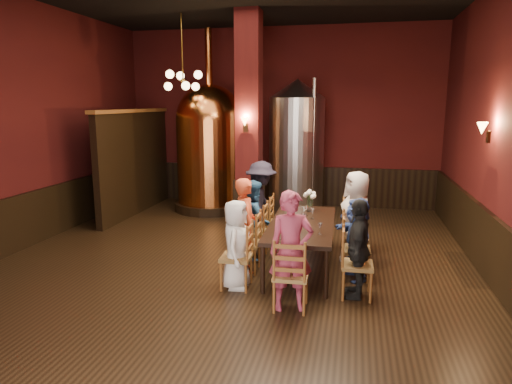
% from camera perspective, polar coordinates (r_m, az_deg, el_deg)
% --- Properties ---
extents(room, '(10.00, 10.02, 4.50)m').
position_cam_1_polar(room, '(7.02, -3.71, 7.97)').
color(room, black).
rests_on(room, ground).
extents(wainscot_right, '(0.08, 9.90, 1.00)m').
position_cam_1_polar(wainscot_right, '(7.36, 27.93, -7.07)').
color(wainscot_right, black).
rests_on(wainscot_right, ground).
extents(wainscot_back, '(7.90, 0.08, 1.00)m').
position_cam_1_polar(wainscot_back, '(12.05, 2.87, 0.93)').
color(wainscot_back, black).
rests_on(wainscot_back, ground).
extents(wainscot_left, '(0.08, 9.90, 1.00)m').
position_cam_1_polar(wainscot_left, '(9.20, -28.06, -3.62)').
color(wainscot_left, black).
rests_on(wainscot_left, ground).
extents(column, '(0.58, 0.58, 4.50)m').
position_cam_1_polar(column, '(9.80, -0.88, 8.89)').
color(column, '#44100E').
rests_on(column, ground).
extents(partition, '(0.22, 3.50, 2.40)m').
position_cam_1_polar(partition, '(11.28, -14.92, 3.46)').
color(partition, black).
rests_on(partition, ground).
extents(pendant_cluster, '(0.90, 0.90, 1.70)m').
position_cam_1_polar(pendant_cluster, '(10.35, -9.11, 13.59)').
color(pendant_cluster, '#A57226').
rests_on(pendant_cluster, room).
extents(sconce_wall, '(0.20, 0.20, 0.36)m').
position_cam_1_polar(sconce_wall, '(7.81, 27.10, 6.74)').
color(sconce_wall, black).
rests_on(sconce_wall, room).
extents(sconce_column, '(0.20, 0.20, 0.36)m').
position_cam_1_polar(sconce_column, '(9.51, -1.29, 8.52)').
color(sconce_column, black).
rests_on(sconce_column, column).
extents(dining_table, '(1.06, 2.42, 0.75)m').
position_cam_1_polar(dining_table, '(7.36, 5.78, -4.27)').
color(dining_table, black).
rests_on(dining_table, ground).
extents(chair_0, '(0.47, 0.47, 0.92)m').
position_cam_1_polar(chair_0, '(6.61, -2.49, -8.10)').
color(chair_0, brown).
rests_on(chair_0, ground).
extents(person_0, '(0.44, 0.65, 1.29)m').
position_cam_1_polar(person_0, '(6.55, -2.51, -6.56)').
color(person_0, white).
rests_on(person_0, ground).
extents(chair_1, '(0.47, 0.47, 0.92)m').
position_cam_1_polar(chair_1, '(7.23, -1.27, -6.38)').
color(chair_1, brown).
rests_on(chair_1, ground).
extents(person_1, '(0.54, 0.64, 1.50)m').
position_cam_1_polar(person_1, '(7.15, -1.28, -4.18)').
color(person_1, '#CC4423').
rests_on(person_1, ground).
extents(chair_2, '(0.47, 0.47, 0.92)m').
position_cam_1_polar(chair_2, '(7.85, -0.26, -4.95)').
color(chair_2, brown).
rests_on(chair_2, ground).
extents(person_2, '(0.54, 0.73, 1.35)m').
position_cam_1_polar(person_2, '(7.79, -0.26, -3.43)').
color(person_2, navy).
rests_on(person_2, ground).
extents(chair_3, '(0.47, 0.47, 0.92)m').
position_cam_1_polar(chair_3, '(8.48, 0.61, -3.72)').
color(chair_3, brown).
rests_on(chair_3, ground).
extents(person_3, '(0.70, 1.09, 1.59)m').
position_cam_1_polar(person_3, '(8.40, 0.62, -1.51)').
color(person_3, black).
rests_on(person_3, ground).
extents(chair_4, '(0.47, 0.47, 0.92)m').
position_cam_1_polar(chair_4, '(6.45, 12.55, -8.85)').
color(chair_4, brown).
rests_on(chair_4, ground).
extents(person_4, '(0.39, 0.83, 1.38)m').
position_cam_1_polar(person_4, '(6.38, 12.64, -6.92)').
color(person_4, black).
rests_on(person_4, ground).
extents(chair_5, '(0.47, 0.47, 0.92)m').
position_cam_1_polar(chair_5, '(7.08, 12.41, -7.01)').
color(chair_5, brown).
rests_on(chair_5, ground).
extents(person_5, '(0.72, 1.22, 1.26)m').
position_cam_1_polar(person_5, '(7.03, 12.47, -5.71)').
color(person_5, '#2E448A').
rests_on(person_5, ground).
extents(chair_6, '(0.47, 0.47, 0.92)m').
position_cam_1_polar(chair_6, '(7.71, 12.29, -5.50)').
color(chair_6, brown).
rests_on(chair_6, ground).
extents(person_6, '(0.73, 0.88, 1.55)m').
position_cam_1_polar(person_6, '(7.63, 12.39, -3.22)').
color(person_6, beige).
rests_on(person_6, ground).
extents(chair_7, '(0.47, 0.47, 0.92)m').
position_cam_1_polar(chair_7, '(8.36, 12.19, -4.20)').
color(chair_7, brown).
rests_on(chair_7, ground).
extents(person_7, '(0.39, 0.67, 1.31)m').
position_cam_1_polar(person_7, '(8.31, 12.25, -2.89)').
color(person_7, '#1C2038').
rests_on(person_7, ground).
extents(chair_8, '(0.47, 0.47, 0.92)m').
position_cam_1_polar(chair_8, '(5.96, 4.37, -10.30)').
color(chair_8, brown).
rests_on(chair_8, ground).
extents(person_8, '(0.65, 0.52, 1.56)m').
position_cam_1_polar(person_8, '(5.85, 4.42, -7.39)').
color(person_8, '#AC3957').
rests_on(person_8, ground).
extents(copper_kettle, '(1.84, 1.84, 4.34)m').
position_cam_1_polar(copper_kettle, '(11.28, -5.72, 5.74)').
color(copper_kettle, black).
rests_on(copper_kettle, ground).
extents(steel_vessel, '(1.41, 1.41, 3.18)m').
position_cam_1_polar(steel_vessel, '(11.07, 5.09, 5.68)').
color(steel_vessel, '#B2B2B7').
rests_on(steel_vessel, ground).
extents(rose_vase, '(0.23, 0.23, 0.39)m').
position_cam_1_polar(rose_vase, '(8.03, 6.77, -0.65)').
color(rose_vase, white).
rests_on(rose_vase, dining_table).
extents(wine_glass_0, '(0.07, 0.07, 0.17)m').
position_cam_1_polar(wine_glass_0, '(6.39, 3.19, -5.23)').
color(wine_glass_0, white).
rests_on(wine_glass_0, dining_table).
extents(wine_glass_1, '(0.07, 0.07, 0.17)m').
position_cam_1_polar(wine_glass_1, '(7.66, 6.03, -2.52)').
color(wine_glass_1, white).
rests_on(wine_glass_1, dining_table).
extents(wine_glass_2, '(0.07, 0.07, 0.17)m').
position_cam_1_polar(wine_glass_2, '(6.69, 8.00, -4.58)').
color(wine_glass_2, white).
rests_on(wine_glass_2, dining_table).
extents(wine_glass_3, '(0.07, 0.07, 0.17)m').
position_cam_1_polar(wine_glass_3, '(7.56, 7.05, -2.73)').
color(wine_glass_3, white).
rests_on(wine_glass_3, dining_table).
extents(wine_glass_4, '(0.07, 0.07, 0.17)m').
position_cam_1_polar(wine_glass_4, '(7.24, 5.88, -3.32)').
color(wine_glass_4, white).
rests_on(wine_glass_4, dining_table).
extents(wine_glass_5, '(0.07, 0.07, 0.17)m').
position_cam_1_polar(wine_glass_5, '(6.71, 5.38, -4.47)').
color(wine_glass_5, white).
rests_on(wine_glass_5, dining_table).
extents(wine_glass_6, '(0.07, 0.07, 0.17)m').
position_cam_1_polar(wine_glass_6, '(7.78, 6.32, -2.31)').
color(wine_glass_6, white).
rests_on(wine_glass_6, dining_table).
extents(wine_glass_7, '(0.07, 0.07, 0.17)m').
position_cam_1_polar(wine_glass_7, '(6.86, 2.95, -4.08)').
color(wine_glass_7, white).
rests_on(wine_glass_7, dining_table).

